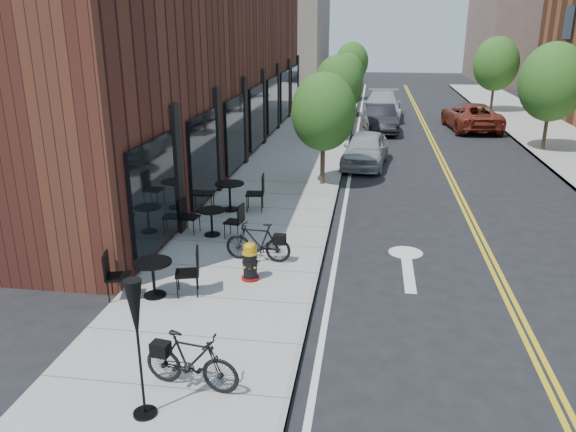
{
  "coord_description": "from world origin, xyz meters",
  "views": [
    {
      "loc": [
        0.99,
        -9.93,
        5.38
      ],
      "look_at": [
        -0.89,
        2.75,
        1.0
      ],
      "focal_mm": 35.0,
      "sensor_mm": 36.0,
      "label": 1
    }
  ],
  "objects_px": {
    "patio_umbrella": "(136,320)",
    "parked_car_b": "(380,119)",
    "fire_hydrant": "(250,261)",
    "bistro_set_a": "(153,274)",
    "bicycle_right": "(191,361)",
    "parked_car_a": "(365,149)",
    "bistro_set_c": "(230,192)",
    "bistro_set_b": "(212,218)",
    "parked_car_far": "(471,116)",
    "bicycle_left": "(258,242)",
    "parked_car_c": "(382,106)"
  },
  "relations": [
    {
      "from": "bicycle_left",
      "to": "bistro_set_b",
      "type": "height_order",
      "value": "bicycle_left"
    },
    {
      "from": "bicycle_right",
      "to": "parked_car_far",
      "type": "xyz_separation_m",
      "value": [
        7.82,
        24.36,
        0.14
      ]
    },
    {
      "from": "bistro_set_a",
      "to": "bistro_set_c",
      "type": "distance_m",
      "value": 5.71
    },
    {
      "from": "bistro_set_c",
      "to": "parked_car_c",
      "type": "distance_m",
      "value": 19.4
    },
    {
      "from": "bicycle_left",
      "to": "bicycle_right",
      "type": "xyz_separation_m",
      "value": [
        -0.04,
        -4.94,
        -0.0
      ]
    },
    {
      "from": "bistro_set_c",
      "to": "bistro_set_a",
      "type": "bearing_deg",
      "value": -98.5
    },
    {
      "from": "bicycle_left",
      "to": "bistro_set_a",
      "type": "bearing_deg",
      "value": -35.79
    },
    {
      "from": "patio_umbrella",
      "to": "parked_car_a",
      "type": "distance_m",
      "value": 16.22
    },
    {
      "from": "bicycle_right",
      "to": "parked_car_far",
      "type": "distance_m",
      "value": 25.58
    },
    {
      "from": "bicycle_left",
      "to": "parked_car_a",
      "type": "relative_size",
      "value": 0.39
    },
    {
      "from": "parked_car_far",
      "to": "parked_car_c",
      "type": "bearing_deg",
      "value": -38.08
    },
    {
      "from": "patio_umbrella",
      "to": "parked_car_b",
      "type": "xyz_separation_m",
      "value": [
        3.45,
        23.63,
        -0.91
      ]
    },
    {
      "from": "bicycle_right",
      "to": "parked_car_a",
      "type": "bearing_deg",
      "value": 0.66
    },
    {
      "from": "bistro_set_c",
      "to": "bicycle_left",
      "type": "bearing_deg",
      "value": -73.27
    },
    {
      "from": "bistro_set_a",
      "to": "parked_car_c",
      "type": "distance_m",
      "value": 25.01
    },
    {
      "from": "bistro_set_b",
      "to": "bistro_set_c",
      "type": "xyz_separation_m",
      "value": [
        -0.04,
        2.12,
        0.09
      ]
    },
    {
      "from": "bistro_set_b",
      "to": "parked_car_far",
      "type": "xyz_separation_m",
      "value": [
        9.32,
        17.93,
        0.14
      ]
    },
    {
      "from": "bistro_set_a",
      "to": "parked_car_far",
      "type": "height_order",
      "value": "parked_car_far"
    },
    {
      "from": "parked_car_a",
      "to": "parked_car_far",
      "type": "distance_m",
      "value": 10.63
    },
    {
      "from": "bistro_set_c",
      "to": "patio_umbrella",
      "type": "xyz_separation_m",
      "value": [
        1.06,
        -9.25,
        0.96
      ]
    },
    {
      "from": "bistro_set_b",
      "to": "bistro_set_a",
      "type": "bearing_deg",
      "value": -84.31
    },
    {
      "from": "parked_car_a",
      "to": "parked_car_c",
      "type": "xyz_separation_m",
      "value": [
        0.77,
        12.14,
        0.11
      ]
    },
    {
      "from": "bistro_set_a",
      "to": "patio_umbrella",
      "type": "height_order",
      "value": "patio_umbrella"
    },
    {
      "from": "parked_car_a",
      "to": "bistro_set_c",
      "type": "bearing_deg",
      "value": -113.85
    },
    {
      "from": "bistro_set_c",
      "to": "fire_hydrant",
      "type": "bearing_deg",
      "value": -77.77
    },
    {
      "from": "bicycle_left",
      "to": "parked_car_far",
      "type": "distance_m",
      "value": 20.92
    },
    {
      "from": "bistro_set_c",
      "to": "parked_car_b",
      "type": "relative_size",
      "value": 0.47
    },
    {
      "from": "bicycle_left",
      "to": "parked_car_b",
      "type": "bearing_deg",
      "value": 174.8
    },
    {
      "from": "parked_car_a",
      "to": "fire_hydrant",
      "type": "bearing_deg",
      "value": -95.1
    },
    {
      "from": "bicycle_right",
      "to": "bistro_set_b",
      "type": "xyz_separation_m",
      "value": [
        -1.5,
        6.43,
        -0.01
      ]
    },
    {
      "from": "bicycle_right",
      "to": "parked_car_a",
      "type": "height_order",
      "value": "parked_car_a"
    },
    {
      "from": "patio_umbrella",
      "to": "parked_car_far",
      "type": "relative_size",
      "value": 0.41
    },
    {
      "from": "fire_hydrant",
      "to": "parked_car_b",
      "type": "distance_m",
      "value": 19.23
    },
    {
      "from": "bistro_set_c",
      "to": "parked_car_a",
      "type": "relative_size",
      "value": 0.51
    },
    {
      "from": "patio_umbrella",
      "to": "parked_car_far",
      "type": "distance_m",
      "value": 26.42
    },
    {
      "from": "fire_hydrant",
      "to": "bistro_set_a",
      "type": "bearing_deg",
      "value": -155.51
    },
    {
      "from": "bistro_set_a",
      "to": "parked_car_b",
      "type": "relative_size",
      "value": 0.43
    },
    {
      "from": "parked_car_far",
      "to": "bistro_set_c",
      "type": "bearing_deg",
      "value": 54.05
    },
    {
      "from": "parked_car_c",
      "to": "parked_car_far",
      "type": "bearing_deg",
      "value": -30.83
    },
    {
      "from": "bistro_set_c",
      "to": "parked_car_b",
      "type": "distance_m",
      "value": 15.07
    },
    {
      "from": "fire_hydrant",
      "to": "bistro_set_b",
      "type": "distance_m",
      "value": 2.96
    },
    {
      "from": "patio_umbrella",
      "to": "parked_car_b",
      "type": "bearing_deg",
      "value": 81.7
    },
    {
      "from": "fire_hydrant",
      "to": "bicycle_left",
      "type": "xyz_separation_m",
      "value": [
        -0.03,
        1.02,
        0.05
      ]
    },
    {
      "from": "parked_car_a",
      "to": "bistro_set_b",
      "type": "bearing_deg",
      "value": -107.28
    },
    {
      "from": "bistro_set_b",
      "to": "parked_car_far",
      "type": "relative_size",
      "value": 0.33
    },
    {
      "from": "fire_hydrant",
      "to": "parked_car_b",
      "type": "xyz_separation_m",
      "value": [
        2.9,
        19.01,
        0.17
      ]
    },
    {
      "from": "patio_umbrella",
      "to": "parked_car_b",
      "type": "height_order",
      "value": "patio_umbrella"
    },
    {
      "from": "bistro_set_c",
      "to": "parked_car_a",
      "type": "distance_m",
      "value": 7.74
    },
    {
      "from": "patio_umbrella",
      "to": "parked_car_b",
      "type": "distance_m",
      "value": 23.9
    },
    {
      "from": "bicycle_right",
      "to": "parked_car_c",
      "type": "xyz_separation_m",
      "value": [
        3.12,
        27.38,
        0.21
      ]
    }
  ]
}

